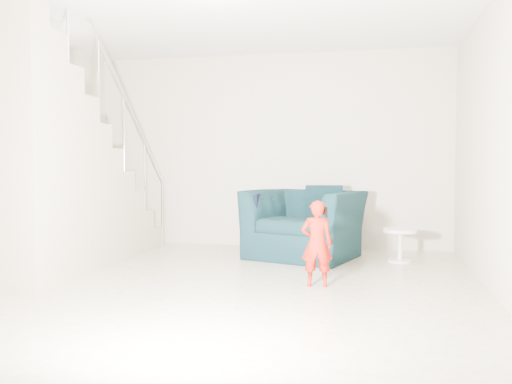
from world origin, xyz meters
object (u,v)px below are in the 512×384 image
(toddler, at_px, (317,243))
(armchair, at_px, (304,224))
(staircase, at_px, (52,184))
(side_table, at_px, (400,240))

(toddler, bearing_deg, armchair, -86.41)
(armchair, bearing_deg, staircase, -134.27)
(toddler, bearing_deg, staircase, -11.53)
(armchair, distance_m, staircase, 3.00)
(toddler, height_order, side_table, toddler)
(side_table, distance_m, staircase, 4.04)
(armchair, height_order, side_table, armchair)
(armchair, bearing_deg, side_table, 12.92)
(toddler, distance_m, staircase, 2.98)
(staircase, bearing_deg, armchair, 27.98)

